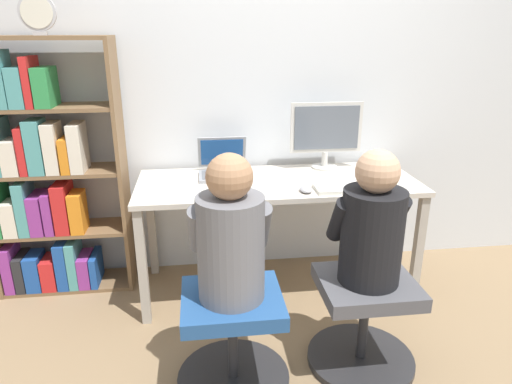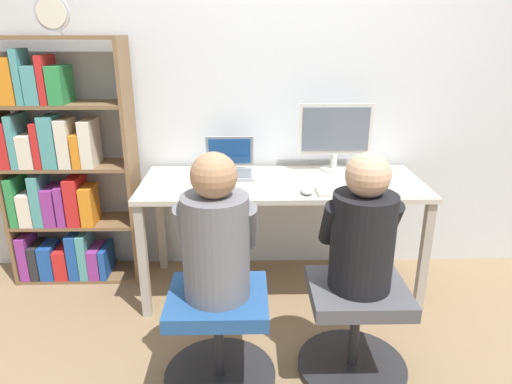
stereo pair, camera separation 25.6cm
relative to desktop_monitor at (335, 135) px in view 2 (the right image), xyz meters
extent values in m
plane|color=#846B4C|center=(-0.36, -0.56, -0.98)|extent=(14.00, 14.00, 0.00)
cube|color=silver|center=(-0.36, 0.17, 0.32)|extent=(10.00, 0.05, 2.60)
cube|color=beige|center=(-0.36, -0.22, -0.25)|extent=(1.71, 0.66, 0.03)
cube|color=#ADA497|center=(-1.17, -0.52, -0.62)|extent=(0.05, 0.05, 0.71)
cube|color=#ADA497|center=(0.46, -0.52, -0.62)|extent=(0.05, 0.05, 0.71)
cube|color=#ADA497|center=(-1.17, 0.07, -0.62)|extent=(0.05, 0.05, 0.71)
cube|color=#ADA497|center=(0.46, 0.07, -0.62)|extent=(0.05, 0.05, 0.71)
cylinder|color=beige|center=(0.00, 0.00, -0.23)|extent=(0.17, 0.17, 0.01)
cylinder|color=beige|center=(0.00, 0.00, -0.18)|extent=(0.04, 0.04, 0.10)
cube|color=beige|center=(0.00, 0.00, 0.03)|extent=(0.47, 0.02, 0.33)
cube|color=slate|center=(0.00, -0.01, 0.03)|extent=(0.43, 0.01, 0.28)
cube|color=gray|center=(-0.68, -0.12, -0.23)|extent=(0.31, 0.23, 0.02)
cube|color=slate|center=(-0.68, -0.12, -0.22)|extent=(0.27, 0.18, 0.00)
cube|color=gray|center=(-0.68, 0.04, -0.11)|extent=(0.31, 0.10, 0.21)
cube|color=#19478C|center=(-0.68, 0.03, -0.12)|extent=(0.27, 0.08, 0.18)
cube|color=silver|center=(0.02, -0.45, -0.23)|extent=(0.38, 0.16, 0.02)
cube|color=#BAB8AD|center=(0.02, -0.45, -0.21)|extent=(0.35, 0.13, 0.00)
ellipsoid|color=#99999E|center=(-0.23, -0.45, -0.22)|extent=(0.07, 0.11, 0.03)
cylinder|color=#262628|center=(-0.05, -1.00, -0.96)|extent=(0.54, 0.54, 0.04)
cylinder|color=#262628|center=(-0.05, -1.00, -0.76)|extent=(0.05, 0.05, 0.37)
cube|color=#4C4C51|center=(-0.05, -1.00, -0.54)|extent=(0.46, 0.41, 0.07)
cylinder|color=#262628|center=(-0.71, -1.06, -0.96)|extent=(0.54, 0.54, 0.04)
cylinder|color=#262628|center=(-0.71, -1.06, -0.76)|extent=(0.05, 0.05, 0.37)
cube|color=#234C84|center=(-0.71, -1.06, -0.54)|extent=(0.46, 0.41, 0.07)
cylinder|color=black|center=(-0.05, -1.00, -0.27)|extent=(0.29, 0.29, 0.45)
sphere|color=tan|center=(-0.05, -1.00, 0.04)|extent=(0.20, 0.20, 0.20)
cylinder|color=black|center=(-0.19, -0.94, -0.21)|extent=(0.08, 0.20, 0.26)
cylinder|color=black|center=(0.09, -0.94, -0.21)|extent=(0.08, 0.20, 0.26)
cylinder|color=slate|center=(-0.71, -1.06, -0.26)|extent=(0.30, 0.30, 0.47)
sphere|color=#A87A56|center=(-0.71, -1.06, 0.06)|extent=(0.20, 0.20, 0.20)
cylinder|color=slate|center=(-0.85, -0.99, -0.19)|extent=(0.08, 0.21, 0.27)
cylinder|color=slate|center=(-0.57, -0.99, -0.19)|extent=(0.08, 0.21, 0.27)
cube|color=brown|center=(-2.11, -0.02, -0.19)|extent=(0.02, 0.29, 1.58)
cube|color=brown|center=(-1.31, -0.02, -0.19)|extent=(0.02, 0.29, 1.58)
cube|color=brown|center=(-1.71, -0.02, -0.97)|extent=(0.78, 0.28, 0.02)
cube|color=brown|center=(-1.71, -0.02, -0.58)|extent=(0.78, 0.28, 0.02)
cube|color=brown|center=(-1.71, -0.02, -0.19)|extent=(0.78, 0.28, 0.02)
cube|color=brown|center=(-1.71, -0.02, 0.20)|extent=(0.78, 0.28, 0.02)
cube|color=brown|center=(-1.71, -0.02, 0.59)|extent=(0.78, 0.28, 0.02)
cube|color=#8C338C|center=(-2.05, -0.06, -0.81)|extent=(0.06, 0.21, 0.30)
cube|color=#262628|center=(-1.99, -0.06, -0.84)|extent=(0.06, 0.20, 0.23)
cube|color=#1E4C9E|center=(-1.91, -0.07, -0.84)|extent=(0.09, 0.19, 0.23)
cube|color=red|center=(-1.82, -0.07, -0.85)|extent=(0.09, 0.19, 0.20)
cube|color=#1E4C9E|center=(-1.73, -0.07, -0.80)|extent=(0.07, 0.18, 0.31)
cube|color=teal|center=(-1.66, -0.05, -0.80)|extent=(0.06, 0.22, 0.31)
cube|color=#8C338C|center=(-1.60, -0.06, -0.85)|extent=(0.07, 0.21, 0.21)
cube|color=#1E4C9E|center=(-1.54, -0.04, -0.85)|extent=(0.04, 0.24, 0.20)
cube|color=#2D8C47|center=(-2.06, -0.05, -0.41)|extent=(0.05, 0.23, 0.32)
cube|color=silver|center=(-1.98, -0.08, -0.46)|extent=(0.08, 0.16, 0.21)
cube|color=teal|center=(-1.90, -0.06, -0.40)|extent=(0.06, 0.21, 0.33)
cube|color=#8C338C|center=(-1.83, -0.05, -0.44)|extent=(0.08, 0.22, 0.25)
cube|color=#8C338C|center=(-1.76, -0.04, -0.44)|extent=(0.05, 0.24, 0.26)
cube|color=red|center=(-1.68, -0.05, -0.41)|extent=(0.08, 0.23, 0.31)
cube|color=orange|center=(-1.59, -0.08, -0.44)|extent=(0.08, 0.17, 0.25)
cube|color=red|center=(-2.05, -0.08, -0.04)|extent=(0.07, 0.17, 0.28)
cube|color=teal|center=(-1.99, -0.04, -0.01)|extent=(0.04, 0.24, 0.32)
cube|color=silver|center=(-1.92, -0.07, -0.07)|extent=(0.09, 0.19, 0.20)
cube|color=red|center=(-1.84, -0.06, -0.04)|extent=(0.04, 0.20, 0.28)
cube|color=teal|center=(-1.77, -0.08, -0.02)|extent=(0.09, 0.17, 0.32)
cube|color=silver|center=(-1.68, -0.07, -0.03)|extent=(0.07, 0.18, 0.30)
cube|color=orange|center=(-1.61, -0.07, -0.07)|extent=(0.05, 0.19, 0.21)
cube|color=silver|center=(-1.55, -0.06, -0.03)|extent=(0.07, 0.21, 0.29)
cube|color=orange|center=(-1.96, -0.08, 0.35)|extent=(0.09, 0.18, 0.27)
cube|color=teal|center=(-1.89, -0.08, 0.37)|extent=(0.04, 0.17, 0.32)
cube|color=teal|center=(-1.82, -0.07, 0.33)|extent=(0.08, 0.19, 0.22)
cube|color=red|center=(-1.75, -0.06, 0.35)|extent=(0.04, 0.22, 0.28)
cube|color=#2D8C47|center=(-1.68, -0.05, 0.32)|extent=(0.09, 0.22, 0.22)
cube|color=#B2B2B7|center=(-1.65, -0.11, 0.61)|extent=(0.07, 0.03, 0.02)
cylinder|color=#B2B2B7|center=(-1.65, -0.11, 0.72)|extent=(0.20, 0.02, 0.20)
cylinder|color=silver|center=(-1.65, -0.12, 0.72)|extent=(0.17, 0.00, 0.17)
camera|label=1|loc=(-0.82, -2.84, 0.63)|focal=32.00mm
camera|label=2|loc=(-0.57, -2.86, 0.63)|focal=32.00mm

